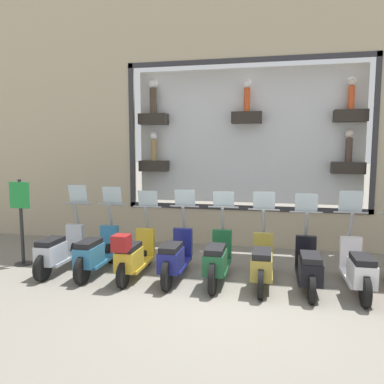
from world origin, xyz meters
The scene contains 11 objects.
ground_plane centered at (0.00, 0.00, 0.00)m, with size 120.00×120.00×0.00m, color gray.
building_facade centered at (3.60, 0.00, 5.61)m, with size 1.18×36.00×10.95m.
scooter_white_1 centered at (0.71, -2.09, 0.43)m, with size 1.80×0.61×1.67m.
scooter_black_2 centered at (0.71, -1.30, 0.42)m, with size 1.79×0.60×1.59m.
scooter_olive_3 centered at (0.71, -0.51, 0.43)m, with size 1.80×0.60×1.61m.
scooter_green_4 centered at (0.71, 0.29, 0.45)m, with size 1.81×0.60×1.59m.
scooter_navy_5 centered at (0.71, 1.08, 0.44)m, with size 1.81×0.60×1.61m.
scooter_yellow_6 centered at (0.64, 1.87, 0.46)m, with size 1.79×0.61×1.57m.
scooter_teal_7 centered at (0.71, 2.66, 0.44)m, with size 1.80×0.61×1.64m.
scooter_silver_8 centered at (0.71, 3.46, 0.43)m, with size 1.80×0.61×1.67m.
shop_sign_post centered at (0.96, 4.46, 0.98)m, with size 0.36×0.45×1.80m.
Camera 1 is at (-5.82, -0.63, 2.43)m, focal length 35.00 mm.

